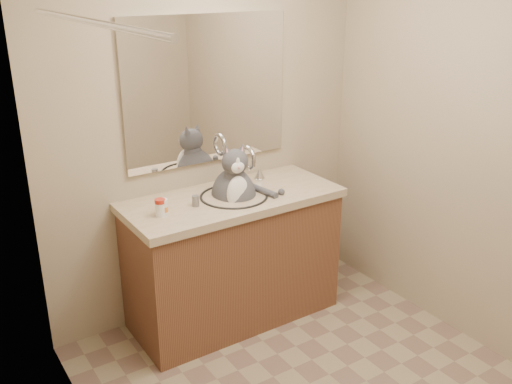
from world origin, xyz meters
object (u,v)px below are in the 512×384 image
pill_bottle_orange (163,208)px  grey_canister (196,201)px  pill_bottle_redcap (160,208)px  cat (234,193)px

pill_bottle_orange → grey_canister: 0.22m
pill_bottle_redcap → grey_canister: pill_bottle_redcap is taller
grey_canister → pill_bottle_orange: bearing=-174.6°
pill_bottle_redcap → grey_canister: 0.23m
cat → pill_bottle_redcap: cat is taller
cat → grey_canister: cat is taller
pill_bottle_redcap → pill_bottle_orange: bearing=9.7°
pill_bottle_orange → pill_bottle_redcap: bearing=-170.3°
pill_bottle_redcap → pill_bottle_orange: pill_bottle_redcap is taller
pill_bottle_orange → grey_canister: size_ratio=1.47×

